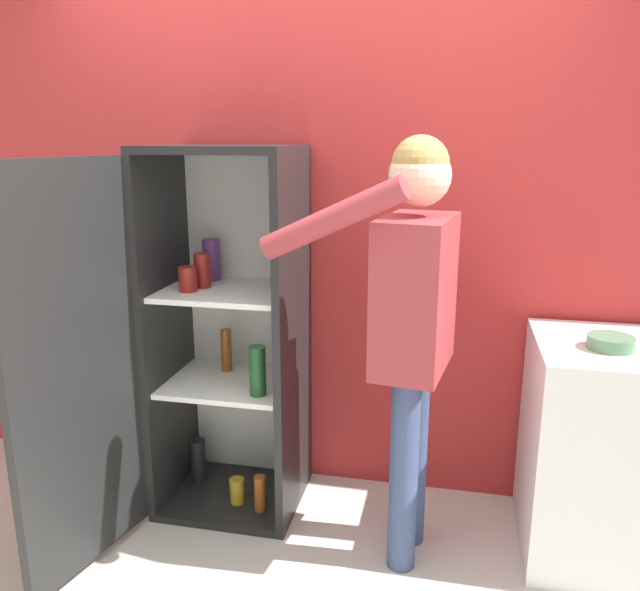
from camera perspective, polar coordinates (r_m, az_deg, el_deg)
wall_back at (r=3.04m, az=-0.72°, el=5.59°), size 7.00×0.06×2.55m
refrigerator at (r=2.87m, az=-10.83°, el=-4.00°), size 0.83×1.19×1.70m
person at (r=2.45m, az=8.46°, el=-0.67°), size 0.72×0.59×1.74m
counter at (r=2.93m, az=24.41°, el=-12.77°), size 0.60×0.64×0.93m
bowl at (r=2.68m, az=25.03°, el=-3.91°), size 0.18×0.18×0.05m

